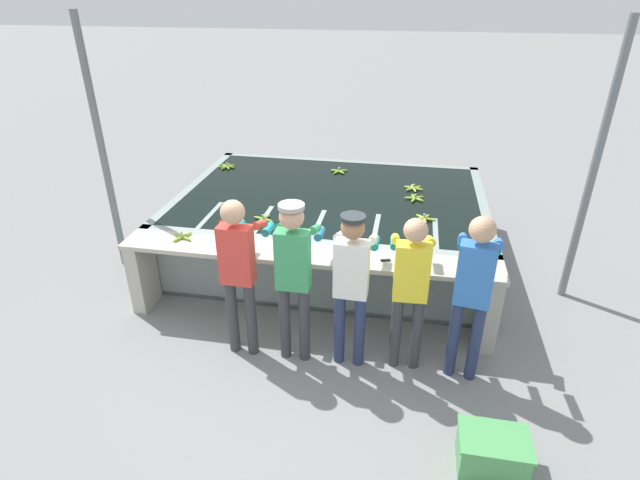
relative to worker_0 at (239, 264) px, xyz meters
The scene contains 20 objects.
ground_plane 1.21m from the worker_0, 32.42° to the left, with size 80.00×80.00×0.00m, color gray.
wash_tank 2.39m from the worker_0, 76.56° to the left, with size 4.10×2.96×0.90m.
work_ledge 0.88m from the worker_0, 46.46° to the left, with size 4.10×0.45×0.90m.
worker_0 is the anchor object (origin of this frame).
worker_1 0.55m from the worker_0, ahead, with size 0.40×0.72×1.71m.
worker_2 1.10m from the worker_0, ahead, with size 0.42×0.72×1.64m.
worker_3 1.65m from the worker_0, ahead, with size 0.43×0.72×1.63m.
worker_4 2.20m from the worker_0, ahead, with size 0.48×0.74×1.71m.
banana_bunch_floating_0 3.29m from the worker_0, 112.07° to the left, with size 0.28×0.28×0.08m.
banana_bunch_floating_1 3.20m from the worker_0, 80.92° to the left, with size 0.27×0.27×0.08m.
banana_bunch_floating_2 3.11m from the worker_0, 58.39° to the left, with size 0.28×0.28×0.08m.
banana_bunch_floating_3 2.43m from the worker_0, 42.98° to the left, with size 0.27×0.27×0.08m.
banana_bunch_floating_4 2.82m from the worker_0, 54.03° to the left, with size 0.27×0.28×0.08m.
banana_bunch_floating_5 1.29m from the worker_0, 95.95° to the left, with size 0.28×0.28×0.08m.
banana_bunch_ledge_0 1.10m from the worker_0, 143.99° to the left, with size 0.27×0.27×0.08m.
banana_bunch_ledge_1 0.65m from the worker_0, 58.57° to the left, with size 0.28×0.28×0.08m.
knife_0 1.57m from the worker_0, 21.35° to the left, with size 0.35×0.12×0.02m.
crate 2.74m from the worker_0, 23.56° to the right, with size 0.55×0.39×0.32m.
support_post_left 2.70m from the worker_0, 147.03° to the left, with size 0.09×0.09×3.20m.
support_post_right 3.98m from the worker_0, 25.93° to the left, with size 0.09×0.09×3.20m.
Camera 1 is at (1.01, -4.30, 3.45)m, focal length 28.00 mm.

